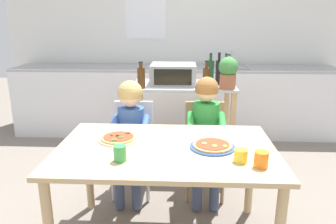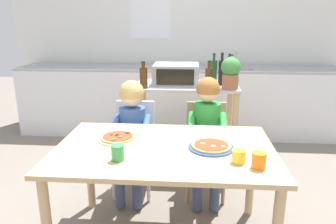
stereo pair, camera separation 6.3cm
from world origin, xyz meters
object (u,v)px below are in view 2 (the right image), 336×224
(bottle_clear_vinegar, at_px, (144,77))
(bottle_dark_olive_oil, at_px, (231,74))
(child_in_green_shirt, at_px, (207,125))
(bottle_squat_spirits, at_px, (209,77))
(drinking_cup_green, at_px, (118,153))
(potted_herb_plant, at_px, (231,72))
(bottle_tall_green_wine, at_px, (222,72))
(toaster_oven, at_px, (176,74))
(drinking_cup_orange, at_px, (259,161))
(kitchen_island_cart, at_px, (186,112))
(bottle_brown_beer, at_px, (214,70))
(bottle_slim_sauce, at_px, (229,71))
(dining_table, at_px, (165,159))
(pizza_plate_cream, at_px, (118,138))
(dining_chair_right, at_px, (206,142))
(dining_chair_left, at_px, (134,140))
(drinking_cup_yellow, at_px, (239,156))
(pizza_plate_blue_rimmed, at_px, (211,147))
(child_in_blue_striped_shirt, at_px, (131,124))

(bottle_clear_vinegar, bearing_deg, bottle_dark_olive_oil, 12.25)
(child_in_green_shirt, bearing_deg, bottle_squat_spirits, 87.20)
(bottle_squat_spirits, xyz_separation_m, drinking_cup_green, (-0.58, -1.37, -0.22))
(bottle_squat_spirits, distance_m, child_in_green_shirt, 0.62)
(potted_herb_plant, bearing_deg, bottle_tall_green_wine, 108.71)
(toaster_oven, bearing_deg, drinking_cup_orange, -70.98)
(kitchen_island_cart, xyz_separation_m, bottle_clear_vinegar, (-0.40, -0.22, 0.40))
(potted_herb_plant, bearing_deg, bottle_squat_spirits, 167.44)
(kitchen_island_cart, height_order, bottle_brown_beer, bottle_brown_beer)
(bottle_slim_sauce, distance_m, dining_table, 1.58)
(kitchen_island_cart, height_order, pizza_plate_cream, kitchen_island_cart)
(bottle_tall_green_wine, height_order, drinking_cup_green, bottle_tall_green_wine)
(bottle_squat_spirits, distance_m, dining_table, 1.24)
(bottle_brown_beer, relative_size, dining_chair_right, 0.36)
(bottle_clear_vinegar, distance_m, pizza_plate_cream, 1.00)
(dining_chair_left, bearing_deg, kitchen_island_cart, 52.28)
(bottle_slim_sauce, height_order, bottle_squat_spirits, bottle_slim_sauce)
(toaster_oven, height_order, bottle_squat_spirits, bottle_squat_spirits)
(kitchen_island_cart, height_order, drinking_cup_yellow, kitchen_island_cart)
(pizza_plate_cream, height_order, pizza_plate_blue_rimmed, same)
(bottle_dark_olive_oil, height_order, dining_chair_right, bottle_dark_olive_oil)
(drinking_cup_yellow, bearing_deg, kitchen_island_cart, 102.72)
(bottle_tall_green_wine, height_order, dining_table, bottle_tall_green_wine)
(child_in_green_shirt, xyz_separation_m, pizza_plate_blue_rimmed, (0.00, -0.61, 0.05))
(bottle_slim_sauce, relative_size, potted_herb_plant, 0.99)
(dining_chair_left, distance_m, child_in_blue_striped_shirt, 0.23)
(toaster_oven, xyz_separation_m, drinking_cup_green, (-0.26, -1.54, -0.21))
(child_in_blue_striped_shirt, xyz_separation_m, child_in_green_shirt, (0.63, 0.01, 0.01))
(bottle_slim_sauce, distance_m, bottle_clear_vinegar, 0.92)
(child_in_blue_striped_shirt, height_order, drinking_cup_green, child_in_blue_striped_shirt)
(dining_chair_left, relative_size, pizza_plate_blue_rimmed, 2.77)
(dining_chair_right, bearing_deg, pizza_plate_cream, -135.79)
(bottle_slim_sauce, height_order, bottle_clear_vinegar, bottle_slim_sauce)
(pizza_plate_blue_rimmed, xyz_separation_m, drinking_cup_orange, (0.25, -0.27, 0.03))
(drinking_cup_yellow, xyz_separation_m, drinking_cup_green, (-0.71, -0.02, 0.01))
(child_in_green_shirt, bearing_deg, potted_herb_plant, 65.31)
(drinking_cup_green, bearing_deg, bottle_slim_sauce, 64.17)
(dining_chair_right, distance_m, pizza_plate_blue_rimmed, 0.77)
(kitchen_island_cart, bearing_deg, dining_chair_right, -71.38)
(toaster_oven, distance_m, dining_table, 1.36)
(bottle_squat_spirits, height_order, pizza_plate_blue_rimmed, bottle_squat_spirits)
(bottle_squat_spirits, bearing_deg, kitchen_island_cart, 146.29)
(kitchen_island_cart, bearing_deg, drinking_cup_green, -103.67)
(pizza_plate_cream, bearing_deg, potted_herb_plant, 49.06)
(dining_chair_right, bearing_deg, bottle_squat_spirits, 86.42)
(toaster_oven, xyz_separation_m, potted_herb_plant, (0.52, -0.21, 0.06))
(bottle_clear_vinegar, distance_m, drinking_cup_green, 1.31)
(toaster_oven, distance_m, bottle_tall_green_wine, 0.46)
(kitchen_island_cart, distance_m, bottle_dark_olive_oil, 0.61)
(child_in_green_shirt, height_order, drinking_cup_green, child_in_green_shirt)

